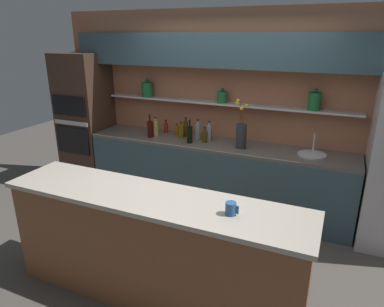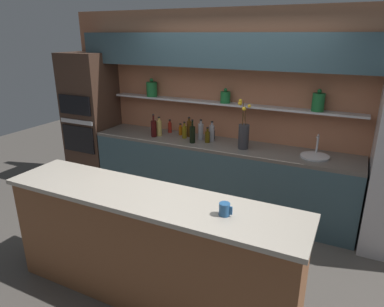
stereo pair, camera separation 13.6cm
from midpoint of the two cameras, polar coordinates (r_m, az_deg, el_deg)
ground_plane at (r=3.87m, az=-0.43°, el=-16.83°), size 12.00×12.00×0.00m
back_wall_unit at (r=4.60m, az=8.16°, el=9.98°), size 5.20×0.44×2.60m
back_counter_unit at (r=4.68m, az=5.09°, el=-3.68°), size 3.55×0.62×0.92m
island_counter at (r=3.12m, az=-5.86°, el=-15.33°), size 2.67×0.61×1.02m
oven_tower at (r=5.59m, az=-15.74°, el=5.46°), size 0.69×0.64×2.03m
flower_vase at (r=4.30m, az=9.49°, el=3.13°), size 0.16×0.15×0.62m
sink_fixture at (r=4.27m, az=20.68°, el=-0.28°), size 0.33×0.33×0.25m
bottle_oil_0 at (r=4.52m, az=3.44°, el=2.82°), size 0.07×0.07×0.21m
bottle_wine_1 at (r=4.49m, az=0.94°, el=3.23°), size 0.07×0.07×0.31m
bottle_oil_2 at (r=4.70m, az=-0.44°, el=3.64°), size 0.06×0.06×0.23m
bottle_spirit_3 at (r=4.83m, az=-4.69°, el=4.27°), size 0.07×0.07×0.27m
bottle_spirit_4 at (r=4.58m, az=4.18°, el=3.46°), size 0.07×0.07×0.27m
bottle_spirit_5 at (r=4.64m, az=2.31°, el=3.73°), size 0.07×0.07×0.28m
bottle_spirit_6 at (r=4.77m, az=0.33°, el=4.22°), size 0.06×0.06×0.28m
bottle_sauce_7 at (r=4.99m, az=-2.93°, el=4.40°), size 0.06×0.06×0.19m
bottle_wine_8 at (r=4.79m, az=-5.59°, el=4.19°), size 0.08×0.08×0.32m
bottle_sauce_9 at (r=4.86m, az=-1.14°, el=3.88°), size 0.05×0.05×0.17m
bottle_sauce_10 at (r=4.68m, az=4.36°, el=3.24°), size 0.05×0.05×0.17m
coffee_mug at (r=2.55m, az=7.00°, el=-9.22°), size 0.10×0.08×0.10m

